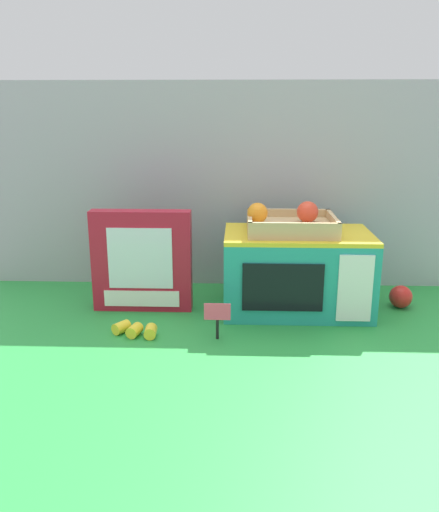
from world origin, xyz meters
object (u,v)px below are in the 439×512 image
at_px(toy_microwave, 297,272).
at_px(cookie_set_box, 142,261).
at_px(food_groups_crate, 290,223).
at_px(price_sign, 217,316).
at_px(loose_toy_apple, 401,297).
at_px(loose_toy_banana, 135,330).

bearing_deg(toy_microwave, cookie_set_box, -178.11).
bearing_deg(cookie_set_box, toy_microwave, 1.89).
xyz_separation_m(food_groups_crate, price_sign, (-0.20, -0.23, -0.20)).
bearing_deg(food_groups_crate, loose_toy_apple, 2.93).
xyz_separation_m(toy_microwave, loose_toy_banana, (-0.45, -0.21, -0.10)).
height_order(price_sign, loose_toy_banana, price_sign).
bearing_deg(price_sign, loose_toy_banana, 176.21).
bearing_deg(loose_toy_apple, toy_microwave, -175.37).
relative_size(cookie_set_box, loose_toy_apple, 4.39).
height_order(toy_microwave, loose_toy_banana, toy_microwave).
xyz_separation_m(toy_microwave, loose_toy_apple, (0.32, 0.03, -0.08)).
bearing_deg(loose_toy_banana, cookie_set_box, 93.62).
bearing_deg(loose_toy_banana, toy_microwave, 25.08).
bearing_deg(toy_microwave, loose_toy_apple, 4.63).
xyz_separation_m(food_groups_crate, cookie_set_box, (-0.44, -0.02, -0.11)).
bearing_deg(price_sign, loose_toy_apple, 24.51).
distance_m(cookie_set_box, loose_toy_apple, 0.80).
bearing_deg(price_sign, cookie_set_box, 138.06).
xyz_separation_m(loose_toy_banana, loose_toy_apple, (0.77, 0.24, 0.02)).
relative_size(loose_toy_banana, loose_toy_apple, 1.84).
bearing_deg(loose_toy_apple, food_groups_crate, -177.07).
height_order(food_groups_crate, loose_toy_banana, food_groups_crate).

